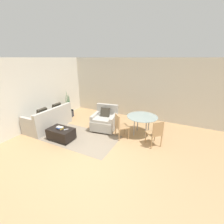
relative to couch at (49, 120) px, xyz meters
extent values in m
plane|color=tan|center=(2.59, -1.00, -0.32)|extent=(20.00, 20.00, 0.00)
cube|color=beige|center=(2.59, 2.74, 1.06)|extent=(12.00, 0.06, 2.75)
cube|color=beige|center=(-0.56, 0.50, 1.06)|extent=(0.06, 12.00, 2.75)
cube|color=gray|center=(1.63, -0.15, -0.32)|extent=(2.75, 1.55, 0.00)
cube|color=brown|center=(1.63, -0.67, -0.31)|extent=(2.69, 0.05, 0.00)
cube|color=brown|center=(1.63, -0.41, -0.31)|extent=(2.69, 0.05, 0.00)
cube|color=brown|center=(1.63, -0.15, -0.31)|extent=(2.69, 0.05, 0.00)
cube|color=brown|center=(1.63, 0.10, -0.31)|extent=(2.69, 0.05, 0.00)
cube|color=brown|center=(1.63, 0.36, -0.31)|extent=(2.69, 0.05, 0.00)
cube|color=#B2ADA3|center=(-0.05, 0.00, -0.09)|extent=(0.88, 1.84, 0.46)
cube|color=#B2ADA3|center=(0.32, 0.00, 0.35)|extent=(0.14, 1.84, 0.43)
cube|color=#B2ADA3|center=(-0.05, 0.86, 0.27)|extent=(0.81, 0.12, 0.26)
cube|color=#B2ADA3|center=(-0.05, -0.86, 0.27)|extent=(0.81, 0.12, 0.26)
cube|color=#383328|center=(0.04, 0.41, 0.42)|extent=(0.19, 0.40, 0.41)
cube|color=#383328|center=(0.04, -0.32, 0.42)|extent=(0.19, 0.40, 0.41)
cube|color=#B2ADA3|center=(2.13, 0.83, -0.07)|extent=(1.01, 0.99, 0.38)
cube|color=#B2ADA3|center=(2.13, 0.79, 0.17)|extent=(0.75, 0.84, 0.10)
cube|color=#B2ADA3|center=(2.07, 1.20, 0.38)|extent=(0.90, 0.25, 0.52)
cube|color=#B2ADA3|center=(1.74, 0.77, 0.22)|extent=(0.23, 0.81, 0.20)
cube|color=#B2ADA3|center=(2.51, 0.88, 0.22)|extent=(0.23, 0.81, 0.20)
cylinder|color=brown|center=(1.81, 0.42, -0.29)|extent=(0.05, 0.05, 0.06)
cylinder|color=brown|center=(2.54, 0.53, -0.29)|extent=(0.05, 0.05, 0.06)
cylinder|color=brown|center=(1.71, 1.13, -0.29)|extent=(0.05, 0.05, 0.06)
cylinder|color=brown|center=(2.44, 1.23, -0.29)|extent=(0.05, 0.05, 0.06)
cube|color=#383328|center=(2.11, 0.93, 0.38)|extent=(0.38, 0.25, 0.37)
cube|color=black|center=(1.14, -0.53, -0.09)|extent=(0.89, 0.56, 0.38)
cylinder|color=black|center=(0.74, -0.76, -0.30)|extent=(0.04, 0.04, 0.04)
cylinder|color=black|center=(1.53, -0.76, -0.30)|extent=(0.04, 0.04, 0.04)
cylinder|color=black|center=(0.74, -0.30, -0.30)|extent=(0.04, 0.04, 0.04)
cylinder|color=black|center=(1.53, -0.30, -0.30)|extent=(0.04, 0.04, 0.04)
cube|color=gold|center=(1.11, -0.52, 0.11)|extent=(0.25, 0.19, 0.02)
cube|color=#2D478C|center=(1.10, -0.54, 0.13)|extent=(0.20, 0.20, 0.02)
cube|color=beige|center=(1.11, -0.53, 0.16)|extent=(0.24, 0.15, 0.02)
cube|color=black|center=(1.26, -0.46, 0.10)|extent=(0.13, 0.15, 0.01)
cube|color=#B7B7BC|center=(1.35, -0.49, 0.10)|extent=(0.12, 0.15, 0.01)
cylinder|color=#333338|center=(-0.14, 1.36, -0.17)|extent=(0.41, 0.41, 0.29)
cylinder|color=black|center=(-0.14, 1.36, -0.04)|extent=(0.38, 0.38, 0.02)
cone|color=#286033|center=(-0.08, 1.37, 0.42)|extent=(0.05, 0.13, 0.90)
cone|color=#286033|center=(-0.10, 1.39, 0.35)|extent=(0.10, 0.12, 0.74)
cone|color=#286033|center=(-0.15, 1.44, 0.39)|extent=(0.08, 0.05, 0.83)
cone|color=#286033|center=(-0.18, 1.40, 0.35)|extent=(0.08, 0.08, 0.76)
cone|color=#286033|center=(-0.22, 1.35, 0.44)|extent=(0.06, 0.16, 0.93)
cone|color=#286033|center=(-0.21, 1.28, 0.42)|extent=(0.11, 0.10, 0.88)
cone|color=#286033|center=(-0.13, 1.31, 0.47)|extent=(0.15, 0.06, 0.98)
cone|color=#286033|center=(-0.10, 1.33, 0.49)|extent=(0.14, 0.17, 1.03)
cylinder|color=#8C9E99|center=(3.57, 1.10, 0.40)|extent=(1.12, 1.12, 0.01)
cylinder|color=#99999E|center=(3.35, 0.88, 0.04)|extent=(0.04, 0.04, 0.71)
cylinder|color=#99999E|center=(3.78, 0.88, 0.04)|extent=(0.04, 0.04, 0.71)
cylinder|color=#99999E|center=(3.35, 1.31, 0.04)|extent=(0.04, 0.04, 0.71)
cylinder|color=#99999E|center=(3.78, 1.31, 0.04)|extent=(0.04, 0.04, 0.71)
cube|color=tan|center=(3.01, 0.54, 0.12)|extent=(0.59, 0.59, 0.03)
cube|color=tan|center=(2.87, 0.40, 0.36)|extent=(0.29, 0.29, 0.45)
cylinder|color=tan|center=(3.26, 0.54, -0.11)|extent=(0.03, 0.03, 0.42)
cylinder|color=tan|center=(3.01, 0.79, -0.11)|extent=(0.03, 0.03, 0.42)
cylinder|color=tan|center=(3.01, 0.28, -0.11)|extent=(0.03, 0.03, 0.42)
cylinder|color=tan|center=(2.75, 0.54, -0.11)|extent=(0.03, 0.03, 0.42)
cube|color=tan|center=(4.12, 0.54, 0.12)|extent=(0.59, 0.59, 0.03)
cube|color=tan|center=(4.26, 0.40, 0.36)|extent=(0.29, 0.29, 0.45)
cylinder|color=tan|center=(4.12, 0.79, -0.11)|extent=(0.03, 0.03, 0.42)
cylinder|color=tan|center=(3.87, 0.54, -0.11)|extent=(0.03, 0.03, 0.42)
cylinder|color=tan|center=(4.38, 0.54, -0.11)|extent=(0.03, 0.03, 0.42)
cylinder|color=tan|center=(4.12, 0.28, -0.11)|extent=(0.03, 0.03, 0.42)
camera|label=1|loc=(4.80, -3.95, 2.43)|focal=24.00mm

